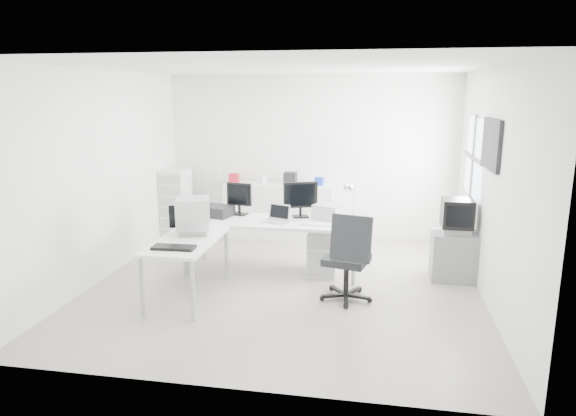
% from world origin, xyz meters
% --- Properties ---
extents(floor, '(5.00, 5.00, 0.01)m').
position_xyz_m(floor, '(0.00, 0.00, 0.00)').
color(floor, beige).
rests_on(floor, ground).
extents(ceiling, '(5.00, 5.00, 0.01)m').
position_xyz_m(ceiling, '(0.00, 0.00, 2.80)').
color(ceiling, white).
rests_on(ceiling, back_wall).
extents(back_wall, '(5.00, 0.02, 2.80)m').
position_xyz_m(back_wall, '(0.00, 2.50, 1.40)').
color(back_wall, silver).
rests_on(back_wall, floor).
extents(left_wall, '(0.02, 5.00, 2.80)m').
position_xyz_m(left_wall, '(-2.50, 0.00, 1.40)').
color(left_wall, silver).
rests_on(left_wall, floor).
extents(right_wall, '(0.02, 5.00, 2.80)m').
position_xyz_m(right_wall, '(2.50, 0.00, 1.40)').
color(right_wall, silver).
rests_on(right_wall, floor).
extents(window, '(0.02, 1.20, 1.10)m').
position_xyz_m(window, '(2.48, 1.20, 1.60)').
color(window, white).
rests_on(window, right_wall).
extents(wall_picture, '(0.04, 0.90, 0.60)m').
position_xyz_m(wall_picture, '(2.47, 0.10, 1.90)').
color(wall_picture, black).
rests_on(wall_picture, right_wall).
extents(main_desk, '(2.40, 0.80, 0.75)m').
position_xyz_m(main_desk, '(-0.26, 0.48, 0.38)').
color(main_desk, white).
rests_on(main_desk, floor).
extents(side_desk, '(0.70, 1.40, 0.75)m').
position_xyz_m(side_desk, '(-1.11, -0.62, 0.38)').
color(side_desk, white).
rests_on(side_desk, floor).
extents(drawer_pedestal, '(0.40, 0.50, 0.60)m').
position_xyz_m(drawer_pedestal, '(0.44, 0.53, 0.30)').
color(drawer_pedestal, white).
rests_on(drawer_pedestal, floor).
extents(inkjet_printer, '(0.50, 0.44, 0.15)m').
position_xyz_m(inkjet_printer, '(-1.11, 0.58, 0.83)').
color(inkjet_printer, black).
rests_on(inkjet_printer, main_desk).
extents(lcd_monitor_small, '(0.42, 0.30, 0.49)m').
position_xyz_m(lcd_monitor_small, '(-0.81, 0.73, 0.99)').
color(lcd_monitor_small, black).
rests_on(lcd_monitor_small, main_desk).
extents(lcd_monitor_large, '(0.53, 0.35, 0.51)m').
position_xyz_m(lcd_monitor_large, '(0.09, 0.73, 1.00)').
color(lcd_monitor_large, black).
rests_on(lcd_monitor_large, main_desk).
extents(laptop, '(0.42, 0.43, 0.22)m').
position_xyz_m(laptop, '(-0.21, 0.38, 0.86)').
color(laptop, '#B7B7BA').
rests_on(laptop, main_desk).
extents(white_keyboard, '(0.47, 0.19, 0.02)m').
position_xyz_m(white_keyboard, '(0.39, 0.33, 0.76)').
color(white_keyboard, white).
rests_on(white_keyboard, main_desk).
extents(white_mouse, '(0.06, 0.06, 0.06)m').
position_xyz_m(white_mouse, '(0.69, 0.38, 0.78)').
color(white_mouse, white).
rests_on(white_mouse, main_desk).
extents(laser_printer, '(0.45, 0.42, 0.21)m').
position_xyz_m(laser_printer, '(0.49, 0.70, 0.85)').
color(laser_printer, '#9E9E9E').
rests_on(laser_printer, main_desk).
extents(desk_lamp, '(0.15, 0.15, 0.46)m').
position_xyz_m(desk_lamp, '(0.84, 0.78, 0.98)').
color(desk_lamp, silver).
rests_on(desk_lamp, main_desk).
extents(crt_monitor, '(0.52, 0.52, 0.48)m').
position_xyz_m(crt_monitor, '(-1.11, -0.37, 0.99)').
color(crt_monitor, '#B7B7BA').
rests_on(crt_monitor, side_desk).
extents(black_keyboard, '(0.50, 0.22, 0.03)m').
position_xyz_m(black_keyboard, '(-1.11, -1.02, 0.77)').
color(black_keyboard, black).
rests_on(black_keyboard, side_desk).
extents(office_chair, '(0.79, 0.79, 1.13)m').
position_xyz_m(office_chair, '(0.82, -0.35, 0.56)').
color(office_chair, '#212426').
rests_on(office_chair, floor).
extents(tv_cabinet, '(0.60, 0.49, 0.66)m').
position_xyz_m(tv_cabinet, '(2.22, 0.60, 0.33)').
color(tv_cabinet, slate).
rests_on(tv_cabinet, floor).
extents(crt_tv, '(0.50, 0.48, 0.45)m').
position_xyz_m(crt_tv, '(2.22, 0.60, 0.88)').
color(crt_tv, black).
rests_on(crt_tv, tv_cabinet).
extents(sideboard, '(1.90, 0.48, 0.95)m').
position_xyz_m(sideboard, '(-0.52, 2.24, 0.48)').
color(sideboard, white).
rests_on(sideboard, floor).
extents(clutter_box_a, '(0.16, 0.14, 0.16)m').
position_xyz_m(clutter_box_a, '(-1.32, 2.24, 1.03)').
color(clutter_box_a, '#AD1825').
rests_on(clutter_box_a, sideboard).
extents(clutter_box_b, '(0.18, 0.17, 0.15)m').
position_xyz_m(clutter_box_b, '(-0.82, 2.24, 1.02)').
color(clutter_box_b, white).
rests_on(clutter_box_b, sideboard).
extents(clutter_box_c, '(0.22, 0.20, 0.21)m').
position_xyz_m(clutter_box_c, '(-0.32, 2.24, 1.06)').
color(clutter_box_c, black).
rests_on(clutter_box_c, sideboard).
extents(clutter_box_d, '(0.16, 0.15, 0.14)m').
position_xyz_m(clutter_box_d, '(0.18, 2.24, 1.02)').
color(clutter_box_d, '#16359F').
rests_on(clutter_box_d, sideboard).
extents(clutter_bottle, '(0.07, 0.07, 0.22)m').
position_xyz_m(clutter_bottle, '(-1.62, 2.28, 1.06)').
color(clutter_bottle, white).
rests_on(clutter_bottle, sideboard).
extents(filing_cabinet, '(0.42, 0.50, 1.21)m').
position_xyz_m(filing_cabinet, '(-2.28, 1.92, 0.60)').
color(filing_cabinet, white).
rests_on(filing_cabinet, floor).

